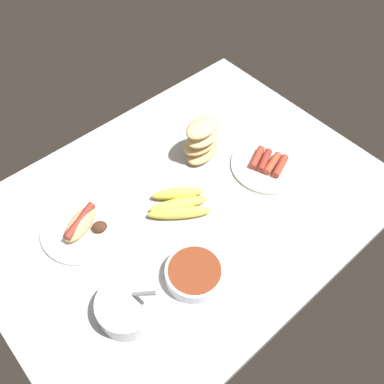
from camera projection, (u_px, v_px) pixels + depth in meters
The scene contains 7 objects.
ground_plane at pixel (184, 207), 131.06cm from camera, with size 120.00×90.00×3.00cm, color #B2B2B7.
banana_bunch at pixel (178, 204), 127.52cm from camera, with size 19.90×18.64×3.87cm.
plate_sausages at pixel (268, 164), 138.25cm from camera, with size 23.90×23.90×3.43cm.
bowl_coleslaw at pixel (127, 307), 106.55cm from camera, with size 15.59×15.59×15.41cm.
bread_stack at pixel (202, 140), 136.25cm from camera, with size 14.08×10.15×14.40cm.
plate_hotdog_assembled at pixel (82, 226), 122.87cm from camera, with size 24.07×24.07×5.61cm.
bowl_chili at pixel (195, 273), 113.26cm from camera, with size 15.77×15.77×4.16cm.
Camera 1 is at (-48.32, -58.67, 105.39)cm, focal length 39.94 mm.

